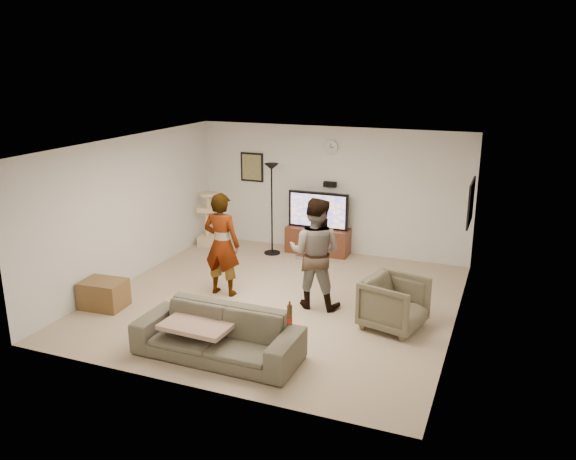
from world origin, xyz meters
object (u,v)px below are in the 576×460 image
at_px(person_right, 315,253).
at_px(sofa, 218,334).
at_px(person_left, 222,244).
at_px(side_table, 104,294).
at_px(tv, 318,210).
at_px(floor_lamp, 272,210).
at_px(armchair, 394,303).
at_px(beer_bottle, 290,315).
at_px(tv_stand, 318,240).
at_px(cat_tree, 207,219).

relative_size(person_right, sofa, 0.80).
distance_m(person_left, side_table, 1.98).
xyz_separation_m(tv, floor_lamp, (-0.84, -0.36, 0.02)).
relative_size(tv, side_table, 1.86).
bearing_deg(tv, armchair, -53.05).
bearing_deg(tv, beer_bottle, -75.43).
height_order(tv_stand, sofa, sofa).
relative_size(cat_tree, person_left, 0.67).
xyz_separation_m(person_right, sofa, (-0.62, -2.01, -0.55)).
height_order(tv, side_table, tv).
distance_m(beer_bottle, armchair, 1.97).
relative_size(tv_stand, person_right, 0.72).
height_order(tv_stand, cat_tree, cat_tree).
bearing_deg(tv, sofa, -87.84).
bearing_deg(side_table, floor_lamp, 67.68).
relative_size(person_left, armchair, 2.08).
xyz_separation_m(tv_stand, beer_bottle, (1.17, -4.49, 0.50)).
relative_size(tv, sofa, 0.56).
height_order(tv, person_right, person_right).
relative_size(person_left, sofa, 0.79).
relative_size(person_right, armchair, 2.12).
bearing_deg(tv, floor_lamp, -156.69).
bearing_deg(person_left, beer_bottle, 136.03).
bearing_deg(sofa, armchair, 41.89).
xyz_separation_m(tv_stand, person_right, (0.79, -2.48, 0.61)).
bearing_deg(person_left, tv_stand, -105.89).
xyz_separation_m(cat_tree, sofa, (2.47, -4.13, -0.25)).
distance_m(beer_bottle, side_table, 3.52).
bearing_deg(tv_stand, floor_lamp, -156.69).
distance_m(tv_stand, person_right, 2.67).
bearing_deg(beer_bottle, person_left, 135.33).
xyz_separation_m(tv_stand, side_table, (-2.23, -3.75, -0.04)).
relative_size(floor_lamp, sofa, 0.83).
relative_size(person_left, person_right, 0.98).
height_order(tv, sofa, tv).
relative_size(cat_tree, person_right, 0.66).
height_order(floor_lamp, sofa, floor_lamp).
relative_size(floor_lamp, person_left, 1.06).
xyz_separation_m(person_left, beer_bottle, (1.93, -1.91, -0.10)).
xyz_separation_m(cat_tree, person_right, (3.09, -2.12, 0.30)).
bearing_deg(sofa, person_left, 116.86).
height_order(person_left, sofa, person_left).
height_order(cat_tree, armchair, cat_tree).
bearing_deg(person_right, side_table, 20.39).
bearing_deg(sofa, side_table, 163.70).
bearing_deg(side_table, person_left, 38.77).
distance_m(tv, side_table, 4.42).
distance_m(floor_lamp, beer_bottle, 4.59).
xyz_separation_m(beer_bottle, side_table, (-3.40, 0.74, -0.54)).
distance_m(person_left, armchair, 2.92).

